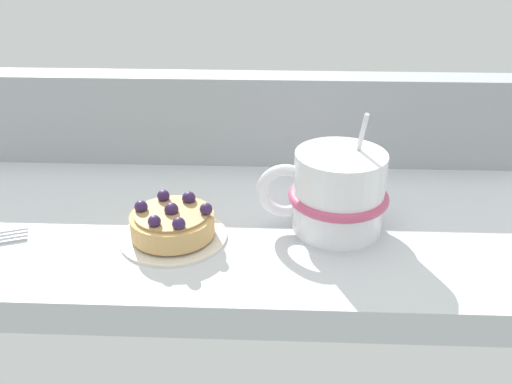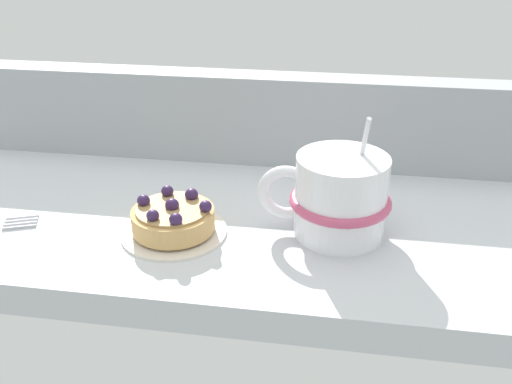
% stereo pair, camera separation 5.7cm
% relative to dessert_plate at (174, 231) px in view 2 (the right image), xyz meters
% --- Properties ---
extents(ground_plane, '(0.78, 0.34, 0.03)m').
position_rel_dessert_plate_xyz_m(ground_plane, '(0.04, 0.06, -0.02)').
color(ground_plane, silver).
extents(window_rail_back, '(0.77, 0.05, 0.12)m').
position_rel_dessert_plate_xyz_m(window_rail_back, '(0.04, 0.21, 0.06)').
color(window_rail_back, '#9EA3A8').
rests_on(window_rail_back, ground_plane).
extents(dessert_plate, '(0.11, 0.11, 0.01)m').
position_rel_dessert_plate_xyz_m(dessert_plate, '(0.00, 0.00, 0.00)').
color(dessert_plate, silver).
rests_on(dessert_plate, ground_plane).
extents(raspberry_tart, '(0.09, 0.09, 0.04)m').
position_rel_dessert_plate_xyz_m(raspberry_tart, '(0.00, 0.00, 0.02)').
color(raspberry_tart, tan).
rests_on(raspberry_tart, dessert_plate).
extents(coffee_mug, '(0.14, 0.11, 0.13)m').
position_rel_dessert_plate_xyz_m(coffee_mug, '(0.17, 0.03, 0.04)').
color(coffee_mug, white).
rests_on(coffee_mug, ground_plane).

